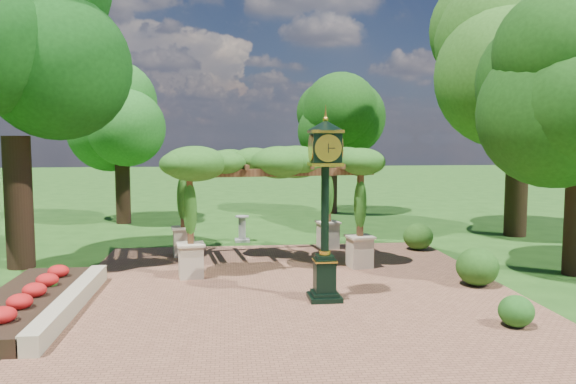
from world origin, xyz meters
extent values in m
plane|color=#1E4714|center=(0.00, 0.00, 0.00)|extent=(120.00, 120.00, 0.00)
cube|color=brown|center=(0.00, 1.00, 0.02)|extent=(10.00, 12.00, 0.04)
cube|color=#C6B793|center=(-4.60, 0.50, 0.20)|extent=(0.35, 5.00, 0.40)
cube|color=red|center=(-5.50, 0.50, 0.18)|extent=(1.50, 5.00, 0.36)
cube|color=black|center=(0.59, 0.71, 0.09)|extent=(0.70, 0.70, 0.10)
cube|color=black|center=(0.59, 0.71, 0.55)|extent=(0.44, 0.44, 0.77)
cube|color=gold|center=(0.59, 0.71, 0.90)|extent=(0.49, 0.49, 0.03)
cylinder|color=black|center=(0.59, 0.71, 2.01)|extent=(0.17, 0.17, 1.97)
cube|color=black|center=(0.59, 0.71, 3.29)|extent=(0.61, 0.61, 0.60)
cylinder|color=beige|center=(0.60, 0.40, 3.29)|extent=(0.51, 0.04, 0.51)
cone|color=black|center=(0.59, 0.71, 3.76)|extent=(0.78, 0.78, 0.21)
sphere|color=gold|center=(0.59, 0.71, 3.89)|extent=(0.12, 0.12, 0.12)
cube|color=beige|center=(-2.38, 3.00, 0.44)|extent=(0.66, 0.66, 0.81)
cube|color=brown|center=(-2.38, 3.00, 1.72)|extent=(0.16, 0.16, 1.66)
cube|color=beige|center=(2.06, 3.64, 0.44)|extent=(0.66, 0.66, 0.81)
cube|color=brown|center=(2.06, 3.64, 1.72)|extent=(0.16, 0.16, 1.66)
cube|color=beige|center=(-2.76, 5.67, 0.44)|extent=(0.66, 0.66, 0.81)
cube|color=brown|center=(-2.76, 5.67, 1.72)|extent=(0.16, 0.16, 1.66)
cube|color=beige|center=(1.68, 6.31, 0.44)|extent=(0.66, 0.66, 0.81)
cube|color=brown|center=(1.68, 6.31, 1.72)|extent=(0.16, 0.16, 1.66)
cube|color=brown|center=(-0.16, 3.32, 2.62)|extent=(5.17, 0.87, 0.20)
cube|color=brown|center=(-0.54, 5.99, 2.62)|extent=(5.17, 0.87, 0.20)
ellipsoid|color=#275B1A|center=(-0.35, 4.65, 2.87)|extent=(5.61, 3.94, 0.90)
cube|color=gray|center=(-0.98, 7.97, 0.04)|extent=(0.51, 0.51, 0.09)
cylinder|color=gray|center=(-0.98, 7.97, 0.44)|extent=(0.26, 0.26, 0.80)
cylinder|color=gray|center=(-0.98, 7.97, 0.86)|extent=(0.48, 0.48, 0.04)
ellipsoid|color=#1D5217|center=(3.80, -1.38, 0.33)|extent=(0.71, 0.71, 0.58)
ellipsoid|color=#204A15|center=(4.37, 1.49, 0.48)|extent=(1.11, 1.11, 0.89)
ellipsoid|color=#295518|center=(4.43, 5.79, 0.45)|extent=(1.06, 1.06, 0.82)
cylinder|color=black|center=(-7.04, 4.74, 1.78)|extent=(0.72, 0.72, 3.56)
ellipsoid|color=#103E0F|center=(-7.04, 4.74, 6.37)|extent=(3.92, 3.92, 5.62)
cylinder|color=black|center=(-5.74, 12.67, 1.33)|extent=(0.60, 0.60, 2.65)
ellipsoid|color=#1E5B1A|center=(-5.74, 12.67, 4.75)|extent=(3.29, 3.29, 4.19)
cylinder|color=#362015|center=(3.35, 14.88, 1.23)|extent=(0.59, 0.59, 2.46)
ellipsoid|color=#164110|center=(3.35, 14.88, 4.41)|extent=(3.40, 3.40, 3.89)
cylinder|color=#302112|center=(8.83, 8.09, 1.97)|extent=(0.78, 0.78, 3.94)
ellipsoid|color=#2C5B1A|center=(8.83, 8.09, 7.06)|extent=(5.22, 5.22, 6.23)
camera|label=1|loc=(-1.45, -10.91, 3.48)|focal=35.00mm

